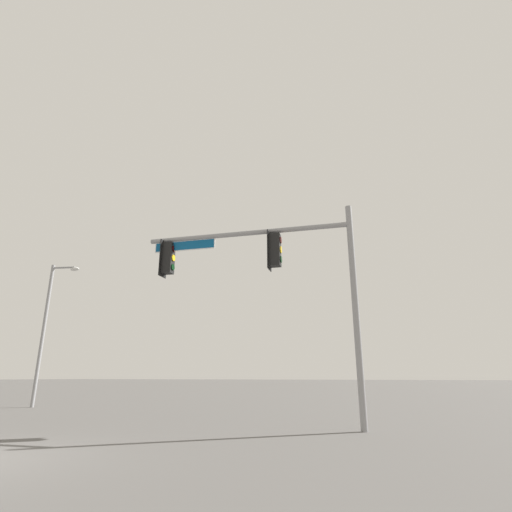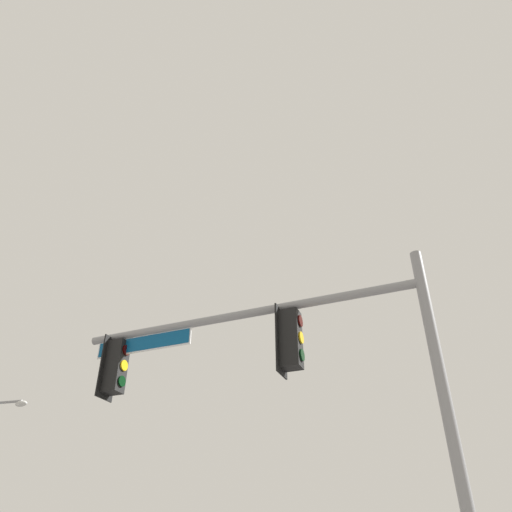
% 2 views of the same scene
% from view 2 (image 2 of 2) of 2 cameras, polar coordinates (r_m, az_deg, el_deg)
% --- Properties ---
extents(signal_pole_near, '(6.94, 1.29, 6.66)m').
position_cam_2_polar(signal_pole_near, '(9.14, 1.80, -12.63)').
color(signal_pole_near, gray).
rests_on(signal_pole_near, ground_plane).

